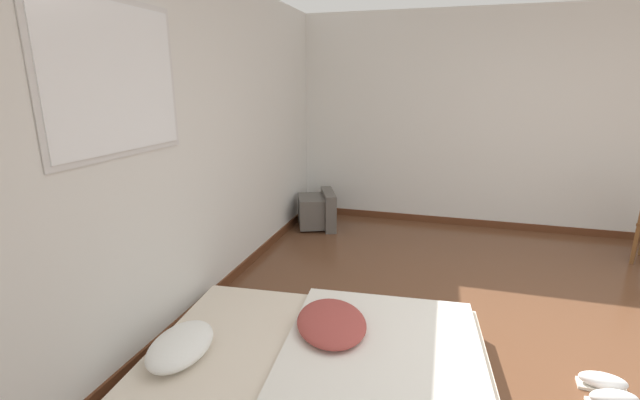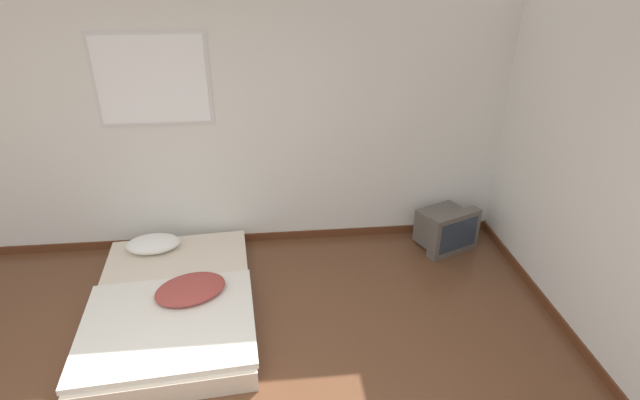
# 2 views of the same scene
# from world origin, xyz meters

# --- Properties ---
(wall_back) EXTENTS (8.26, 0.08, 2.60)m
(wall_back) POSITION_xyz_m (-0.01, 2.89, 1.29)
(wall_back) COLOR silver
(wall_back) RESTS_ON ground_plane
(mattress_bed) EXTENTS (1.50, 2.12, 0.32)m
(mattress_bed) POSITION_xyz_m (-0.37, 1.70, 0.12)
(mattress_bed) COLOR beige
(mattress_bed) RESTS_ON ground_plane
(crt_tv) EXTENTS (0.65, 0.60, 0.46)m
(crt_tv) POSITION_xyz_m (2.34, 2.53, 0.22)
(crt_tv) COLOR #56514C
(crt_tv) RESTS_ON ground_plane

